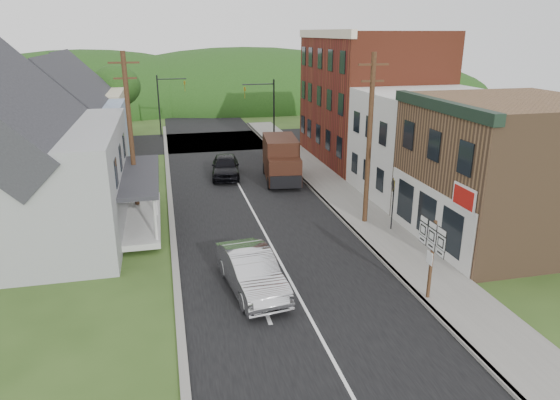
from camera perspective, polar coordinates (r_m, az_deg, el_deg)
ground at (r=22.96m, az=-0.08°, el=-6.94°), size 120.00×120.00×0.00m
road at (r=32.10m, az=-4.15°, el=0.60°), size 9.00×90.00×0.02m
cross_road at (r=48.43m, az=-7.42°, el=6.67°), size 60.00×9.00×0.02m
sidewalk_right at (r=31.67m, az=7.04°, el=0.39°), size 2.80×55.00×0.15m
curb_right at (r=31.24m, az=4.71°, el=0.22°), size 0.20×55.00×0.15m
curb_left at (r=29.84m, az=-12.37°, el=-1.09°), size 0.30×55.00×0.12m
storefront_tan at (r=26.54m, az=24.45°, el=2.95°), size 8.00×8.00×7.00m
storefront_white at (r=32.65m, az=16.55°, el=6.09°), size 8.00×7.00×6.50m
storefront_red at (r=40.77m, az=10.20°, el=11.43°), size 8.00×12.00×10.00m
house_gray at (r=27.75m, az=-28.23°, el=4.60°), size 10.20×12.24×8.35m
house_blue at (r=38.21m, az=-22.74°, el=7.84°), size 7.14×8.16×7.28m
house_cream at (r=47.08m, az=-21.73°, el=9.75°), size 7.14×8.16×7.28m
utility_pole_right at (r=26.35m, az=10.17°, el=6.84°), size 1.60×0.26×9.00m
utility_pole_left at (r=28.71m, az=-16.72°, el=7.31°), size 1.60×0.26×9.00m
traffic_signal_right at (r=45.01m, az=-1.58°, el=10.77°), size 2.87×0.20×6.00m
traffic_signal_left at (r=51.04m, az=-12.93°, el=11.26°), size 2.87×0.20×6.00m
tree_left_d at (r=52.59m, az=-18.28°, el=12.25°), size 4.80×4.80×6.94m
forested_ridge at (r=75.97m, az=-9.74°, el=10.88°), size 90.00×30.00×16.00m
silver_sedan at (r=20.16m, az=-3.29°, el=-8.18°), size 2.39×5.22×1.66m
dark_sedan at (r=35.93m, az=-6.24°, el=3.84°), size 2.46×4.92×1.61m
delivery_van at (r=34.66m, az=0.13°, el=4.62°), size 2.77×5.57×3.00m
route_sign_cluster at (r=19.63m, az=16.93°, el=-5.34°), size 0.16×1.82×3.18m
warning_sign at (r=26.16m, az=12.77°, el=0.41°), size 0.21×0.76×2.80m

